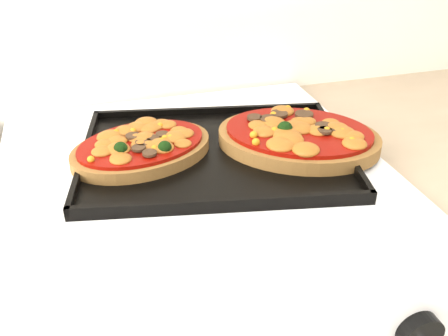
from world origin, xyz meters
name	(u,v)px	position (x,y,z in m)	size (l,w,h in m)	color
knob_right	(420,333)	(0.20, 1.37, 0.85)	(0.05, 0.05, 0.02)	black
baking_tray	(215,151)	(0.06, 1.73, 0.92)	(0.42, 0.31, 0.02)	black
pizza_left	(142,146)	(-0.05, 1.75, 0.94)	(0.22, 0.16, 0.03)	olive
pizza_right	(299,135)	(0.20, 1.71, 0.94)	(0.26, 0.19, 0.04)	olive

